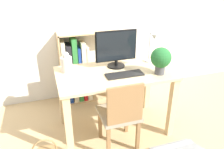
% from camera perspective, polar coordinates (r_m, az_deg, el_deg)
% --- Properties ---
extents(ground_plane, '(10.00, 10.00, 0.00)m').
position_cam_1_polar(ground_plane, '(2.80, 0.65, -13.64)').
color(ground_plane, tan).
extents(wall_back, '(8.00, 0.05, 2.60)m').
position_cam_1_polar(wall_back, '(3.18, -5.19, 16.71)').
color(wall_back, silver).
rests_on(wall_back, ground_plane).
extents(desk, '(1.27, 0.73, 0.76)m').
position_cam_1_polar(desk, '(2.47, 0.72, -2.37)').
color(desk, '#D8BC8C').
rests_on(desk, ground_plane).
extents(monitor, '(0.48, 0.20, 0.42)m').
position_cam_1_polar(monitor, '(2.47, 1.10, 7.01)').
color(monitor, black).
rests_on(monitor, desk).
extents(keyboard, '(0.40, 0.15, 0.02)m').
position_cam_1_polar(keyboard, '(2.33, 3.32, -0.01)').
color(keyboard, black).
rests_on(keyboard, desk).
extents(vase, '(0.13, 0.13, 0.23)m').
position_cam_1_polar(vase, '(2.43, -11.82, 2.86)').
color(vase, silver).
rests_on(vase, desk).
extents(desk_lamp, '(0.10, 0.19, 0.37)m').
position_cam_1_polar(desk_lamp, '(2.61, 10.38, 7.49)').
color(desk_lamp, '#B7B7BC').
rests_on(desk_lamp, desk).
extents(potted_plant, '(0.22, 0.22, 0.29)m').
position_cam_1_polar(potted_plant, '(2.35, 12.64, 4.03)').
color(potted_plant, '#4C4C51').
rests_on(potted_plant, desk).
extents(chair, '(0.40, 0.40, 0.83)m').
position_cam_1_polar(chair, '(2.27, 2.24, -10.08)').
color(chair, '#9E937F').
rests_on(chair, ground_plane).
extents(bookshelf, '(0.86, 0.28, 1.03)m').
position_cam_1_polar(bookshelf, '(3.19, -8.28, 1.13)').
color(bookshelf, tan).
rests_on(bookshelf, ground_plane).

